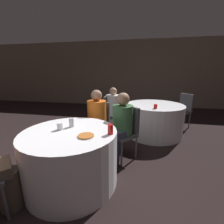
# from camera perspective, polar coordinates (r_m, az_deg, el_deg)

# --- Properties ---
(ground_plane) EXTENTS (16.00, 16.00, 0.00)m
(ground_plane) POSITION_cam_1_polar(r_m,az_deg,el_deg) (2.44, -19.03, -23.08)
(ground_plane) COLOR black
(wall_back) EXTENTS (16.00, 0.06, 2.80)m
(wall_back) POSITION_cam_1_polar(r_m,az_deg,el_deg) (6.88, 2.16, 14.24)
(wall_back) COLOR #7A6B5B
(wall_back) RESTS_ON ground_plane
(table_near) EXTENTS (1.22, 1.22, 0.74)m
(table_near) POSITION_cam_1_polar(r_m,az_deg,el_deg) (2.16, -15.18, -16.19)
(table_near) COLOR silver
(table_near) RESTS_ON ground_plane
(table_far) EXTENTS (1.34, 1.34, 0.74)m
(table_far) POSITION_cam_1_polar(r_m,az_deg,el_deg) (3.76, 15.60, -2.70)
(table_far) COLOR silver
(table_far) RESTS_ON ground_plane
(chair_near_northeast) EXTENTS (0.56, 0.56, 0.91)m
(chair_near_northeast) POSITION_cam_1_polar(r_m,az_deg,el_deg) (2.61, 5.55, -5.99)
(chair_near_northeast) COLOR #47474C
(chair_near_northeast) RESTS_ON ground_plane
(chair_near_north) EXTENTS (0.44, 0.44, 0.91)m
(chair_near_north) POSITION_cam_1_polar(r_m,az_deg,el_deg) (2.93, -4.98, -3.65)
(chair_near_north) COLOR #47474C
(chair_near_north) RESTS_ON ground_plane
(chair_far_west) EXTENTS (0.43, 0.42, 0.91)m
(chair_far_west) POSITION_cam_1_polar(r_m,az_deg,el_deg) (3.72, -1.02, 0.41)
(chair_far_west) COLOR #47474C
(chair_far_west) RESTS_ON ground_plane
(chair_far_northeast) EXTENTS (0.56, 0.56, 0.91)m
(chair_far_northeast) POSITION_cam_1_polar(r_m,az_deg,el_deg) (4.53, 25.62, 1.57)
(chair_far_northeast) COLOR #47474C
(chair_far_northeast) RESTS_ON ground_plane
(person_orange_shirt) EXTENTS (0.36, 0.51, 1.17)m
(person_orange_shirt) POSITION_cam_1_polar(r_m,az_deg,el_deg) (2.77, -6.21, -3.59)
(person_orange_shirt) COLOR black
(person_orange_shirt) RESTS_ON ground_plane
(person_white_shirt) EXTENTS (0.51, 0.34, 1.12)m
(person_white_shirt) POSITION_cam_1_polar(r_m,az_deg,el_deg) (3.69, 1.54, 0.70)
(person_white_shirt) COLOR black
(person_white_shirt) RESTS_ON ground_plane
(person_green_jacket) EXTENTS (0.46, 0.48, 1.16)m
(person_green_jacket) POSITION_cam_1_polar(r_m,az_deg,el_deg) (2.49, 2.88, -5.85)
(person_green_jacket) COLOR #33384C
(person_green_jacket) RESTS_ON ground_plane
(pizza_plate_near) EXTENTS (0.21, 0.21, 0.02)m
(pizza_plate_near) POSITION_cam_1_polar(r_m,az_deg,el_deg) (1.80, -9.89, -8.95)
(pizza_plate_near) COLOR white
(pizza_plate_near) RESTS_ON table_near
(soda_can_silver) EXTENTS (0.07, 0.07, 0.12)m
(soda_can_silver) POSITION_cam_1_polar(r_m,az_deg,el_deg) (2.14, -15.19, -3.87)
(soda_can_silver) COLOR silver
(soda_can_silver) RESTS_ON table_near
(soda_can_red) EXTENTS (0.07, 0.07, 0.12)m
(soda_can_red) POSITION_cam_1_polar(r_m,az_deg,el_deg) (1.82, -0.61, -6.62)
(soda_can_red) COLOR red
(soda_can_red) RESTS_ON table_near
(cup_near) EXTENTS (0.07, 0.07, 0.09)m
(cup_near) POSITION_cam_1_polar(r_m,az_deg,el_deg) (2.08, -19.22, -5.14)
(cup_near) COLOR white
(cup_near) RESTS_ON table_near
(cup_far) EXTENTS (0.07, 0.07, 0.09)m
(cup_far) POSITION_cam_1_polar(r_m,az_deg,el_deg) (3.24, 16.24, 2.06)
(cup_far) COLOR red
(cup_far) RESTS_ON table_far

